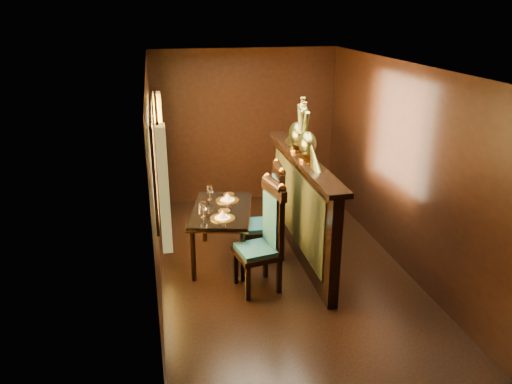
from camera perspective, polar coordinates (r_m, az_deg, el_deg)
The scene contains 8 objects.
ground at distance 6.40m, azimuth 2.92°, elevation -8.61°, with size 5.00×5.00×0.00m, color black.
room_shell at distance 5.79m, azimuth 2.33°, elevation 5.18°, with size 3.04×5.04×2.52m.
partition at distance 6.43m, azimuth 5.14°, elevation -1.47°, with size 0.26×2.70×1.36m.
dining_table at distance 6.33m, azimuth -4.01°, elevation -2.49°, with size 0.98×1.34×0.91m.
chair_left at distance 5.69m, azimuth 1.27°, elevation -4.62°, with size 0.56×0.58×1.34m.
chair_right at distance 6.31m, azimuth 1.85°, elevation -2.14°, with size 0.50×0.52×1.31m.
peacock_left at distance 5.98m, azimuth 5.94°, elevation 6.75°, with size 0.21×0.57×0.68m, color #1B513E, non-canonical shape.
peacock_right at distance 6.36m, azimuth 4.83°, elevation 7.83°, with size 0.23×0.61×0.72m, color #1B513E, non-canonical shape.
Camera 1 is at (-1.43, -5.40, 3.12)m, focal length 35.00 mm.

